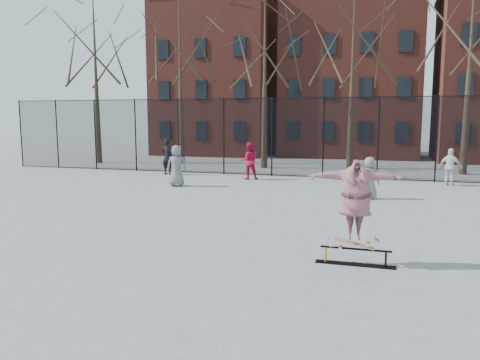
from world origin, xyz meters
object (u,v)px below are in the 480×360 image
(bystander_white, at_px, (450,167))
(skate_rail, at_px, (355,258))
(bystander_grey, at_px, (177,166))
(bystander_black, at_px, (167,157))
(bystander_red, at_px, (249,161))
(skateboard, at_px, (354,245))
(bystander_extra, at_px, (369,178))
(skater, at_px, (356,204))

(bystander_white, bearing_deg, skate_rail, 99.57)
(bystander_grey, height_order, bystander_black, bystander_black)
(bystander_black, distance_m, bystander_red, 4.65)
(skateboard, relative_size, bystander_white, 0.53)
(skateboard, relative_size, bystander_black, 0.46)
(bystander_extra, bearing_deg, bystander_black, -31.78)
(bystander_black, xyz_separation_m, bystander_extra, (10.38, -4.55, -0.16))
(bystander_grey, xyz_separation_m, bystander_extra, (8.17, -0.87, -0.12))
(skate_rail, distance_m, skater, 1.14)
(skateboard, distance_m, bystander_grey, 12.15)
(skater, distance_m, bystander_red, 13.44)
(skateboard, distance_m, bystander_red, 13.45)
(skateboard, bearing_deg, skater, 0.00)
(skateboard, distance_m, bystander_white, 13.16)
(bystander_red, height_order, bystander_extra, bystander_red)
(skateboard, height_order, bystander_black, bystander_black)
(bystander_grey, height_order, bystander_red, bystander_red)
(skateboard, height_order, bystander_grey, bystander_grey)
(bystander_black, bearing_deg, bystander_red, -173.87)
(bystander_grey, relative_size, bystander_white, 1.09)
(bystander_red, distance_m, bystander_white, 9.10)
(bystander_red, bearing_deg, skater, 92.16)
(bystander_extra, bearing_deg, skate_rail, 81.66)
(bystander_grey, height_order, bystander_extra, bystander_grey)
(bystander_black, height_order, bystander_extra, bystander_black)
(skate_rail, bearing_deg, bystander_red, 115.23)
(skateboard, height_order, bystander_red, bystander_red)
(skater, xyz_separation_m, bystander_white, (3.38, 12.72, -0.45))
(skateboard, xyz_separation_m, bystander_extra, (0.06, 8.17, 0.38))
(bystander_white, bearing_deg, bystander_black, 24.34)
(bystander_white, bearing_deg, bystander_grey, 42.10)
(skateboard, height_order, skater, skater)
(skate_rail, bearing_deg, bystander_black, 129.14)
(skate_rail, relative_size, bystander_white, 0.98)
(skateboard, relative_size, bystander_red, 0.48)
(skate_rail, height_order, skater, skater)
(bystander_grey, bearing_deg, skater, 118.87)
(bystander_grey, bearing_deg, bystander_black, -72.02)
(bystander_red, xyz_separation_m, bystander_white, (9.09, 0.55, -0.08))
(bystander_white, bearing_deg, skater, 99.46)
(bystander_black, distance_m, bystander_white, 13.70)
(bystander_red, distance_m, bystander_extra, 7.02)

